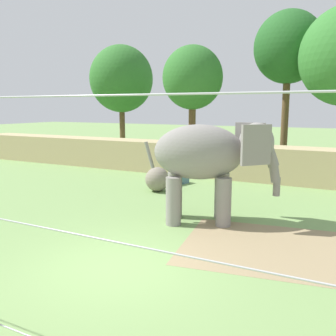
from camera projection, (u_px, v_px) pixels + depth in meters
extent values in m
plane|color=#759956|center=(117.00, 266.00, 8.06)|extent=(120.00, 120.00, 0.00)
cube|color=#937F5B|center=(265.00, 247.00, 9.18)|extent=(4.57, 4.15, 0.01)
cube|color=tan|center=(249.00, 162.00, 17.81)|extent=(36.00, 1.80, 1.63)
cylinder|color=gray|center=(222.00, 196.00, 11.50)|extent=(0.45, 0.45, 1.44)
cylinder|color=gray|center=(224.00, 202.00, 10.72)|extent=(0.45, 0.45, 1.44)
cylinder|color=gray|center=(175.00, 195.00, 11.61)|extent=(0.45, 0.45, 1.44)
cylinder|color=gray|center=(173.00, 201.00, 10.83)|extent=(0.45, 0.45, 1.44)
ellipsoid|color=gray|center=(199.00, 152.00, 10.93)|extent=(3.03, 2.37, 1.65)
ellipsoid|color=gray|center=(256.00, 143.00, 10.75)|extent=(1.38, 1.44, 1.19)
cube|color=gray|center=(250.00, 141.00, 11.37)|extent=(0.93, 0.14, 1.13)
cube|color=gray|center=(256.00, 145.00, 10.15)|extent=(0.70, 0.76, 1.13)
cylinder|color=gray|center=(271.00, 157.00, 10.79)|extent=(0.59, 0.50, 0.65)
cylinder|color=gray|center=(274.00, 172.00, 10.86)|extent=(0.44, 0.39, 0.61)
cylinder|color=gray|center=(277.00, 186.00, 10.92)|extent=(0.28, 0.28, 0.57)
cylinder|color=gray|center=(149.00, 155.00, 11.06)|extent=(0.33, 0.22, 0.82)
sphere|color=gray|center=(157.00, 179.00, 15.21)|extent=(1.02, 1.02, 1.02)
cube|color=slate|center=(175.00, 180.00, 16.55)|extent=(0.91, 1.49, 0.44)
cylinder|color=brown|center=(122.00, 128.00, 29.94)|extent=(0.44, 0.44, 3.56)
ellipsoid|color=#2D6B28|center=(121.00, 79.00, 29.29)|extent=(5.06, 5.06, 5.31)
cylinder|color=brown|center=(192.00, 133.00, 22.87)|extent=(0.44, 0.44, 3.69)
ellipsoid|color=#2D6B28|center=(193.00, 78.00, 22.31)|extent=(3.69, 3.69, 3.87)
cylinder|color=brown|center=(285.00, 120.00, 23.23)|extent=(0.44, 0.44, 5.33)
ellipsoid|color=#235B23|center=(289.00, 47.00, 22.49)|extent=(4.22, 4.22, 4.43)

